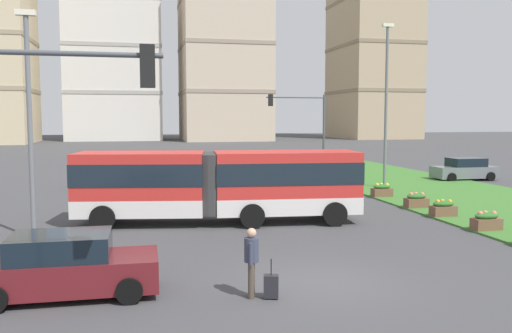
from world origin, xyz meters
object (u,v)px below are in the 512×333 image
Objects in this scene: apartment_tower_eastcentre at (373,26)px; streetlight_left at (29,114)px; pedestrian_crossing at (251,258)px; apartment_tower_centre at (224,49)px; traffic_light_far_right at (305,122)px; articulated_bus at (219,184)px; car_navy_sedan at (116,175)px; apartment_tower_westcentre at (113,29)px; car_grey_wagon at (464,170)px; flower_planter_3 at (416,200)px; car_maroon_sedan at (66,267)px; flower_planter_2 at (443,208)px; rolling_suitcase at (271,286)px; flower_planter_4 at (382,190)px; streetlight_median at (386,100)px; traffic_light_near_left at (45,143)px; flower_planter_1 at (486,221)px.

streetlight_left is at bearing -121.75° from apartment_tower_eastcentre.
apartment_tower_centre is (14.44, 91.26, 16.59)m from pedestrian_crossing.
pedestrian_crossing is 0.29× the size of traffic_light_far_right.
articulated_bus is 7.81m from streetlight_left.
car_navy_sedan is 0.11× the size of apartment_tower_westcentre.
car_grey_wagon reaches higher than flower_planter_3.
flower_planter_2 is (15.03, 7.35, -0.33)m from car_maroon_sedan.
rolling_suitcase is (-19.55, -21.10, -0.44)m from car_grey_wagon.
streetlight_median is (1.90, 3.55, 5.09)m from flower_planter_4.
car_grey_wagon is at bearing 20.58° from streetlight_median.
articulated_bus is 15.81m from traffic_light_far_right.
car_grey_wagon is 4.03× the size of flower_planter_2.
apartment_tower_westcentre is (-0.03, 90.06, 17.17)m from streetlight_left.
flower_planter_4 is (9.88, 5.00, -1.23)m from articulated_bus.
rolling_suitcase is at bearing -23.96° from pedestrian_crossing.
car_navy_sedan is 24.90m from traffic_light_near_left.
apartment_tower_centre is at bearing 81.30° from rolling_suitcase.
flower_planter_1 is 5.33m from flower_planter_3.
traffic_light_near_left is 0.70× the size of streetlight_left.
articulated_bus reaches higher than flower_planter_1.
articulated_bus is 2.63× the size of car_navy_sedan.
traffic_light_near_left is (-5.04, -11.65, 2.32)m from articulated_bus.
car_navy_sedan is at bearing 89.09° from traffic_light_near_left.
pedestrian_crossing reaches higher than flower_planter_1.
car_maroon_sedan is 0.44× the size of streetlight_median.
rolling_suitcase is 0.03× the size of apartment_tower_centre.
apartment_tower_eastcentre is at bearing 61.99° from traffic_light_near_left.
apartment_tower_eastcentre is (36.53, 86.16, 23.27)m from flower_planter_2.
car_grey_wagon reaches higher than flower_planter_4.
apartment_tower_centre is at bearing 94.52° from car_grey_wagon.
car_maroon_sedan is 4.03× the size of flower_planter_2.
flower_planter_2 is 17.49m from streetlight_left.
flower_planter_2 is 0.03× the size of apartment_tower_westcentre.
apartment_tower_eastcentre is at bearing 61.13° from car_maroon_sedan.
car_grey_wagon is at bearing -71.10° from apartment_tower_westcentre.
flower_planter_3 is at bearing 90.00° from flower_planter_1.
flower_planter_4 is (0.00, 9.06, 0.00)m from flower_planter_1.
flower_planter_2 is 93.76m from apartment_tower_westcentre.
car_grey_wagon is 0.44× the size of streetlight_median.
car_grey_wagon is at bearing 58.56° from flower_planter_1.
flower_planter_2 is 18.64m from traffic_light_near_left.
flower_planter_1 is at bearing 26.96° from traffic_light_near_left.
traffic_light_near_left is 0.13× the size of apartment_tower_westcentre.
streetlight_median is at bearing 56.67° from rolling_suitcase.
apartment_tower_westcentre is 53.71m from apartment_tower_eastcentre.
apartment_tower_westcentre reaches higher than car_grey_wagon.
apartment_tower_westcentre is at bearing 94.60° from articulated_bus.
articulated_bus is at bearing -121.23° from traffic_light_far_right.
apartment_tower_eastcentre is (36.53, 80.10, 23.27)m from flower_planter_4.
flower_planter_1 is 1.00× the size of flower_planter_3.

